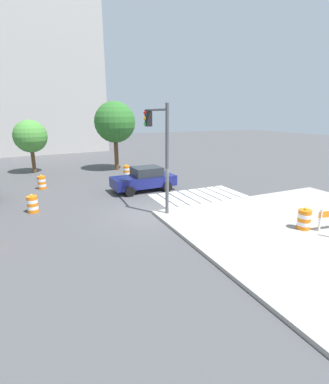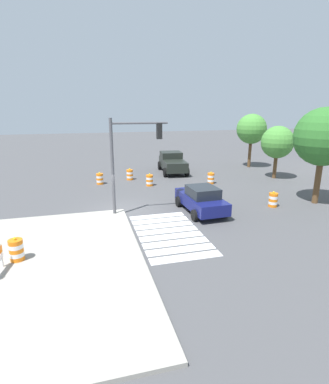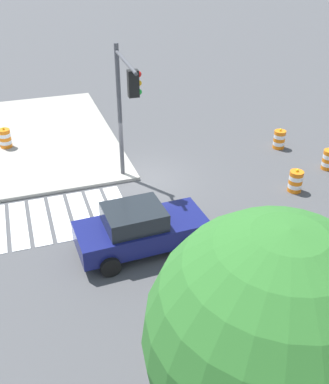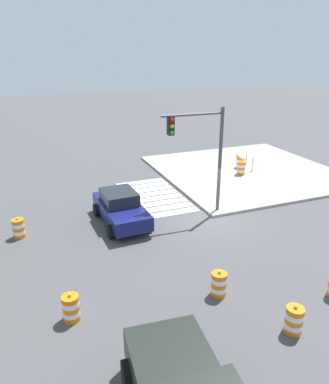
{
  "view_description": "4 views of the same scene",
  "coord_description": "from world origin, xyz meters",
  "px_view_note": "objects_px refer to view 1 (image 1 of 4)",
  "views": [
    {
      "loc": [
        -5.33,
        -13.16,
        5.18
      ],
      "look_at": [
        1.07,
        0.75,
        0.89
      ],
      "focal_mm": 26.38,
      "sensor_mm": 36.0,
      "label": 1
    },
    {
      "loc": [
        17.67,
        -2.12,
        6.23
      ],
      "look_at": [
        0.52,
        2.48,
        1.21
      ],
      "focal_mm": 28.28,
      "sensor_mm": 36.0,
      "label": 2
    },
    {
      "loc": [
        4.47,
        16.41,
        9.4
      ],
      "look_at": [
        -0.18,
        2.72,
        0.9
      ],
      "focal_mm": 42.36,
      "sensor_mm": 36.0,
      "label": 3
    },
    {
      "loc": [
        -15.34,
        8.79,
        8.33
      ],
      "look_at": [
        2.41,
        1.76,
        0.85
      ],
      "focal_mm": 34.53,
      "sensor_mm": 36.0,
      "label": 4
    }
  ],
  "objects_px": {
    "street_tree_streetside_far": "(115,122)",
    "traffic_barrel_median_far": "(127,171)",
    "sports_car": "(144,179)",
    "traffic_barrel_crosswalk_end": "(42,183)",
    "traffic_barrel_far_curb": "(33,204)",
    "traffic_barrel_on_sidewalk": "(304,219)",
    "traffic_light_pole": "(158,138)",
    "street_tree_streetside_mid": "(30,137)"
  },
  "relations": [
    {
      "from": "traffic_barrel_median_far",
      "to": "sports_car",
      "type": "bearing_deg",
      "value": -92.85
    },
    {
      "from": "traffic_barrel_median_far",
      "to": "traffic_barrel_far_curb",
      "type": "height_order",
      "value": "same"
    },
    {
      "from": "traffic_barrel_far_curb",
      "to": "traffic_barrel_on_sidewalk",
      "type": "height_order",
      "value": "traffic_barrel_on_sidewalk"
    },
    {
      "from": "traffic_barrel_on_sidewalk",
      "to": "street_tree_streetside_far",
      "type": "relative_size",
      "value": 0.16
    },
    {
      "from": "sports_car",
      "to": "traffic_barrel_crosswalk_end",
      "type": "distance_m",
      "value": 7.3
    },
    {
      "from": "traffic_light_pole",
      "to": "street_tree_streetside_far",
      "type": "bearing_deg",
      "value": 85.49
    },
    {
      "from": "traffic_barrel_median_far",
      "to": "traffic_barrel_on_sidewalk",
      "type": "relative_size",
      "value": 1.0
    },
    {
      "from": "street_tree_streetside_mid",
      "to": "sports_car",
      "type": "bearing_deg",
      "value": -55.09
    },
    {
      "from": "sports_car",
      "to": "traffic_barrel_far_curb",
      "type": "height_order",
      "value": "sports_car"
    },
    {
      "from": "traffic_barrel_on_sidewalk",
      "to": "traffic_barrel_far_curb",
      "type": "bearing_deg",
      "value": 144.17
    },
    {
      "from": "traffic_barrel_median_far",
      "to": "traffic_barrel_on_sidewalk",
      "type": "bearing_deg",
      "value": -75.58
    },
    {
      "from": "traffic_barrel_median_far",
      "to": "traffic_barrel_on_sidewalk",
      "type": "xyz_separation_m",
      "value": [
        3.73,
        -14.51,
        0.15
      ]
    },
    {
      "from": "sports_car",
      "to": "traffic_light_pole",
      "type": "xyz_separation_m",
      "value": [
        -0.67,
        -4.04,
        3.1
      ]
    },
    {
      "from": "traffic_light_pole",
      "to": "traffic_barrel_on_sidewalk",
      "type": "bearing_deg",
      "value": -50.31
    },
    {
      "from": "traffic_barrel_far_curb",
      "to": "traffic_barrel_on_sidewalk",
      "type": "bearing_deg",
      "value": -35.83
    },
    {
      "from": "traffic_barrel_crosswalk_end",
      "to": "street_tree_streetside_far",
      "type": "height_order",
      "value": "street_tree_streetside_far"
    },
    {
      "from": "traffic_barrel_crosswalk_end",
      "to": "street_tree_streetside_mid",
      "type": "height_order",
      "value": "street_tree_streetside_mid"
    },
    {
      "from": "traffic_barrel_on_sidewalk",
      "to": "sports_car",
      "type": "bearing_deg",
      "value": 112.41
    },
    {
      "from": "sports_car",
      "to": "traffic_barrel_crosswalk_end",
      "type": "height_order",
      "value": "sports_car"
    },
    {
      "from": "traffic_barrel_on_sidewalk",
      "to": "street_tree_streetside_far",
      "type": "xyz_separation_m",
      "value": [
        -3.69,
        17.72,
        3.76
      ]
    },
    {
      "from": "traffic_barrel_crosswalk_end",
      "to": "traffic_barrel_far_curb",
      "type": "distance_m",
      "value": 5.15
    },
    {
      "from": "traffic_barrel_median_far",
      "to": "street_tree_streetside_far",
      "type": "relative_size",
      "value": 0.16
    },
    {
      "from": "street_tree_streetside_mid",
      "to": "traffic_barrel_crosswalk_end",
      "type": "bearing_deg",
      "value": -86.35
    },
    {
      "from": "sports_car",
      "to": "traffic_barrel_on_sidewalk",
      "type": "distance_m",
      "value": 10.43
    },
    {
      "from": "traffic_barrel_on_sidewalk",
      "to": "street_tree_streetside_mid",
      "type": "bearing_deg",
      "value": 119.08
    },
    {
      "from": "traffic_barrel_median_far",
      "to": "street_tree_streetside_mid",
      "type": "height_order",
      "value": "street_tree_streetside_mid"
    },
    {
      "from": "traffic_barrel_crosswalk_end",
      "to": "street_tree_streetside_mid",
      "type": "xyz_separation_m",
      "value": [
        -0.41,
        6.36,
        2.76
      ]
    },
    {
      "from": "traffic_barrel_crosswalk_end",
      "to": "traffic_barrel_on_sidewalk",
      "type": "height_order",
      "value": "traffic_barrel_on_sidewalk"
    },
    {
      "from": "traffic_barrel_far_curb",
      "to": "street_tree_streetside_mid",
      "type": "xyz_separation_m",
      "value": [
        0.22,
        11.47,
        2.76
      ]
    },
    {
      "from": "traffic_barrel_median_far",
      "to": "traffic_light_pole",
      "type": "relative_size",
      "value": 0.19
    },
    {
      "from": "sports_car",
      "to": "traffic_barrel_on_sidewalk",
      "type": "height_order",
      "value": "sports_car"
    },
    {
      "from": "traffic_barrel_on_sidewalk",
      "to": "street_tree_streetside_far",
      "type": "bearing_deg",
      "value": 101.76
    },
    {
      "from": "traffic_barrel_median_far",
      "to": "traffic_light_pole",
      "type": "xyz_separation_m",
      "value": [
        -0.91,
        -8.91,
        3.46
      ]
    },
    {
      "from": "traffic_light_pole",
      "to": "traffic_barrel_crosswalk_end",
      "type": "bearing_deg",
      "value": 127.6
    },
    {
      "from": "traffic_barrel_on_sidewalk",
      "to": "traffic_light_pole",
      "type": "bearing_deg",
      "value": 129.69
    },
    {
      "from": "street_tree_streetside_far",
      "to": "traffic_barrel_median_far",
      "type": "bearing_deg",
      "value": -90.78
    },
    {
      "from": "traffic_barrel_crosswalk_end",
      "to": "street_tree_streetside_far",
      "type": "xyz_separation_m",
      "value": [
        6.71,
        4.64,
        3.91
      ]
    },
    {
      "from": "street_tree_streetside_mid",
      "to": "traffic_barrel_far_curb",
      "type": "bearing_deg",
      "value": -91.11
    },
    {
      "from": "traffic_barrel_median_far",
      "to": "traffic_light_pole",
      "type": "bearing_deg",
      "value": -95.85
    },
    {
      "from": "traffic_barrel_crosswalk_end",
      "to": "traffic_barrel_median_far",
      "type": "bearing_deg",
      "value": 12.17
    },
    {
      "from": "street_tree_streetside_mid",
      "to": "street_tree_streetside_far",
      "type": "height_order",
      "value": "street_tree_streetside_far"
    },
    {
      "from": "traffic_barrel_far_curb",
      "to": "traffic_barrel_crosswalk_end",
      "type": "bearing_deg",
      "value": 82.99
    }
  ]
}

